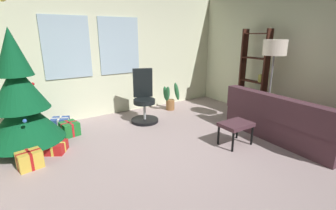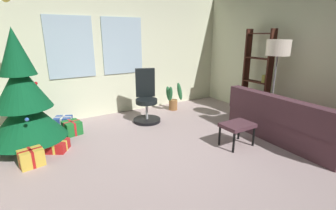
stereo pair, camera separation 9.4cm
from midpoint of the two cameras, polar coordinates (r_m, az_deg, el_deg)
ground_plane at (r=3.61m, az=5.71°, el=-13.86°), size 5.45×5.40×0.10m
wall_back_with_windows at (r=5.55m, az=-11.80°, el=12.10°), size 5.45×0.12×2.74m
wall_right_with_frames at (r=5.31m, az=31.17°, el=9.87°), size 0.12×5.40×2.74m
couch at (r=4.74m, az=29.05°, el=-4.06°), size 1.65×2.12×0.79m
footstool at (r=4.08m, az=16.64°, el=-4.90°), size 0.51×0.37×0.38m
holiday_tree at (r=4.29m, az=-30.33°, el=0.77°), size 1.14×1.14×2.30m
gift_box_red at (r=4.19m, az=-23.93°, el=-8.78°), size 0.39×0.40×0.17m
gift_box_green at (r=4.75m, az=-21.13°, el=-5.00°), size 0.33×0.36×0.25m
gift_box_gold at (r=3.88m, az=-28.87°, el=-10.85°), size 0.33×0.28×0.25m
gift_box_blue at (r=5.07m, az=-22.93°, el=-3.88°), size 0.39×0.36×0.24m
office_chair at (r=5.02m, az=-4.61°, el=0.82°), size 0.56×0.58×1.09m
bookshelf at (r=5.66m, az=20.62°, el=5.66°), size 0.18×0.64×1.87m
floor_lamp at (r=4.90m, az=24.95°, el=11.14°), size 0.42×0.42×1.67m
potted_plant at (r=5.73m, az=1.70°, el=1.54°), size 0.45×0.32×0.68m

